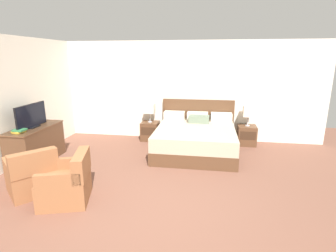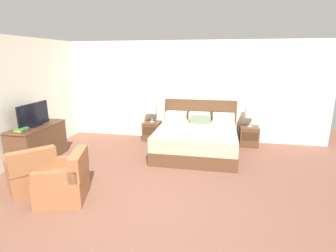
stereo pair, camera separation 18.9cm
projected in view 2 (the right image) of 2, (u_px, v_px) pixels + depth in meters
ground_plane at (145, 212)px, 3.72m from camera, size 10.70×10.70×0.00m
wall_back at (182, 91)px, 6.81m from camera, size 7.25×0.06×2.54m
wall_left at (20, 100)px, 5.38m from camera, size 0.06×5.37×2.54m
bed at (196, 138)px, 6.01m from camera, size 1.83×1.98×1.07m
nightstand_left at (152, 131)px, 6.92m from camera, size 0.44×0.43×0.48m
nightstand_right at (249, 136)px, 6.46m from camera, size 0.44×0.43×0.48m
table_lamp_left at (152, 108)px, 6.76m from camera, size 0.25×0.25×0.50m
table_lamp_right at (251, 112)px, 6.30m from camera, size 0.25×0.25×0.50m
dresser at (38, 143)px, 5.49m from camera, size 0.54×1.29×0.75m
tv at (34, 115)px, 5.31m from camera, size 0.18×0.87×0.48m
book_red_cover at (21, 130)px, 5.01m from camera, size 0.22×0.22×0.03m
book_blue_cover at (22, 129)px, 5.00m from camera, size 0.20×0.18×0.03m
armchair_by_window at (32, 174)px, 4.27m from camera, size 0.97×0.97×0.76m
armchair_companion at (65, 182)px, 3.99m from camera, size 0.86×0.85×0.76m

